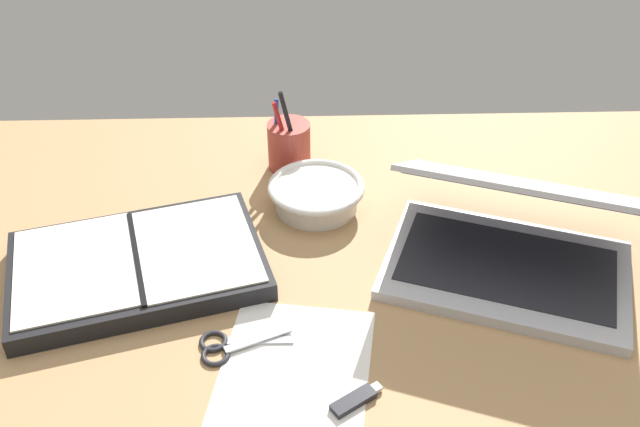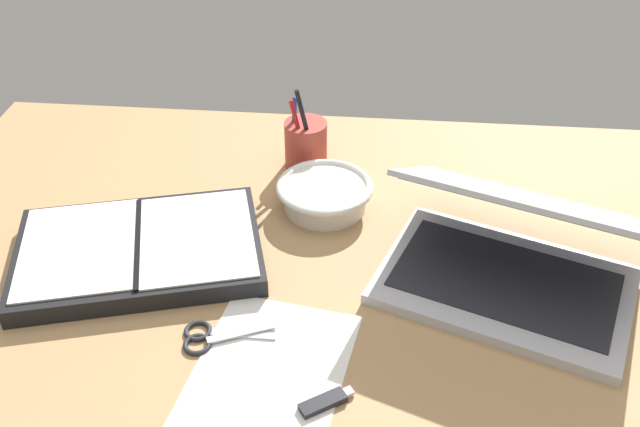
{
  "view_description": "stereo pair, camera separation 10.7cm",
  "coord_description": "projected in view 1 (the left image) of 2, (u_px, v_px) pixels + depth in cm",
  "views": [
    {
      "loc": [
        -3.32,
        -79.61,
        73.05
      ],
      "look_at": [
        -0.64,
        6.84,
        9.0
      ],
      "focal_mm": 40.0,
      "sensor_mm": 36.0,
      "label": 1
    },
    {
      "loc": [
        7.42,
        -79.27,
        73.05
      ],
      "look_at": [
        -0.64,
        6.84,
        9.0
      ],
      "focal_mm": 40.0,
      "sensor_mm": 36.0,
      "label": 2
    }
  ],
  "objects": [
    {
      "name": "usb_drive",
      "position": [
        355.0,
        400.0,
        0.88
      ],
      "size": [
        6.87,
        5.33,
        1.0
      ],
      "rotation": [
        0.0,
        0.0,
        -0.98
      ],
      "color": "black",
      "rests_on": "desk_top"
    },
    {
      "name": "bowl",
      "position": [
        316.0,
        194.0,
        1.19
      ],
      "size": [
        16.25,
        16.25,
        4.8
      ],
      "color": "silver",
      "rests_on": "desk_top"
    },
    {
      "name": "desk_top",
      "position": [
        326.0,
        283.0,
        1.07
      ],
      "size": [
        140.0,
        100.0,
        2.0
      ],
      "primitive_type": "cube",
      "color": "tan",
      "rests_on": "ground"
    },
    {
      "name": "scissors",
      "position": [
        225.0,
        346.0,
        0.95
      ],
      "size": [
        12.76,
        6.79,
        0.8
      ],
      "rotation": [
        0.0,
        0.0,
        0.2
      ],
      "color": "#B7B7BC",
      "rests_on": "desk_top"
    },
    {
      "name": "planner",
      "position": [
        138.0,
        265.0,
        1.06
      ],
      "size": [
        41.95,
        33.26,
        3.5
      ],
      "rotation": [
        0.0,
        0.0,
        0.27
      ],
      "color": "black",
      "rests_on": "desk_top"
    },
    {
      "name": "pen_cup",
      "position": [
        289.0,
        145.0,
        1.28
      ],
      "size": [
        7.71,
        7.71,
        16.4
      ],
      "color": "#9E382D",
      "rests_on": "desk_top"
    },
    {
      "name": "laptop",
      "position": [
        511.0,
        239.0,
        1.06
      ],
      "size": [
        43.0,
        38.99,
        18.22
      ],
      "rotation": [
        0.0,
        0.0,
        -0.36
      ],
      "color": "#B7B7BC",
      "rests_on": "desk_top"
    },
    {
      "name": "paper_sheet_front",
      "position": [
        292.0,
        383.0,
        0.9
      ],
      "size": [
        23.5,
        30.68,
        0.16
      ],
      "primitive_type": "cube",
      "rotation": [
        0.0,
        0.0,
        -0.17
      ],
      "color": "white",
      "rests_on": "desk_top"
    }
  ]
}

